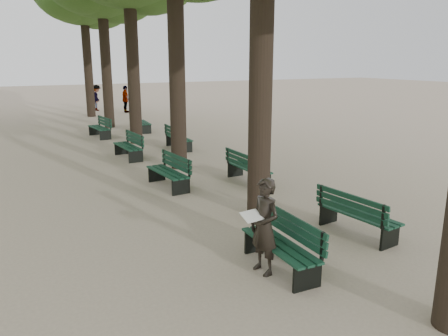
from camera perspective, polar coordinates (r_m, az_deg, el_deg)
name	(u,v)px	position (r m, az deg, el deg)	size (l,w,h in m)	color
ground	(276,285)	(7.27, 6.86, -14.98)	(120.00, 120.00, 0.00)	tan
bench_left_0	(280,254)	(7.66, 7.31, -11.10)	(0.62, 1.81, 0.92)	black
bench_left_1	(168,178)	(12.33, -7.32, -1.32)	(0.73, 1.84, 0.92)	black
bench_left_2	(128,151)	(16.22, -12.40, 2.19)	(0.69, 1.84, 0.92)	black
bench_left_3	(100,132)	(20.94, -15.94, 4.60)	(0.77, 1.85, 0.92)	black
bench_right_0	(357,222)	(9.40, 17.01, -6.78)	(0.77, 1.85, 0.92)	black
bench_right_1	(248,173)	(12.75, 3.20, -0.71)	(0.58, 1.80, 0.92)	black
bench_right_2	(179,142)	(17.61, -5.92, 3.37)	(0.60, 1.81, 0.92)	black
bench_right_3	(142,126)	(22.23, -10.60, 5.42)	(0.72, 1.84, 0.92)	black
man_with_map	(264,226)	(7.31, 5.31, -7.61)	(0.65, 0.70, 1.65)	black
pedestrian_c	(126,99)	(30.31, -12.73, 8.76)	(1.05, 0.36, 1.80)	#262628
pedestrian_b	(97,98)	(31.99, -16.26, 8.80)	(1.15, 0.36, 1.79)	#262628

